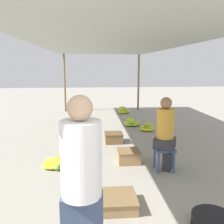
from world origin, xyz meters
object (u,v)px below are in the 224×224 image
at_px(banana_pile_right_2, 123,111).
at_px(vendor_foreground, 82,186).
at_px(basin_black, 213,222).
at_px(crate_near, 114,138).
at_px(banana_pile_right_1, 132,123).
at_px(crate_mid, 117,201).
at_px(crate_far, 129,156).
at_px(banana_pile_right_0, 149,128).
at_px(banana_pile_left_0, 55,163).
at_px(banana_pile_left_1, 78,125).
at_px(stool, 164,152).
at_px(vendor_seated, 166,133).

bearing_deg(banana_pile_right_2, vendor_foreground, -100.23).
height_order(basin_black, crate_near, crate_near).
height_order(vendor_foreground, banana_pile_right_1, vendor_foreground).
xyz_separation_m(crate_mid, crate_far, (0.40, 1.55, 0.04)).
bearing_deg(crate_mid, banana_pile_right_0, 70.96).
height_order(basin_black, banana_pile_left_0, banana_pile_left_0).
bearing_deg(banana_pile_left_1, banana_pile_right_0, -14.58).
relative_size(stool, banana_pile_left_1, 0.83).
xyz_separation_m(banana_pile_right_0, banana_pile_right_1, (-0.39, 0.62, 0.01)).
height_order(basin_black, banana_pile_left_1, banana_pile_left_1).
relative_size(vendor_seated, crate_near, 3.04).
relative_size(vendor_foreground, vendor_seated, 1.23).
distance_m(vendor_foreground, banana_pile_left_1, 5.48).
height_order(banana_pile_left_0, banana_pile_right_2, banana_pile_right_2).
height_order(vendor_seated, crate_near, vendor_seated).
xyz_separation_m(banana_pile_left_1, crate_near, (0.94, -1.57, 0.04)).
bearing_deg(banana_pile_right_1, crate_far, -100.65).
distance_m(banana_pile_right_1, banana_pile_right_2, 2.05).
bearing_deg(stool, banana_pile_left_0, 171.27).
height_order(vendor_foreground, crate_near, vendor_foreground).
bearing_deg(crate_mid, banana_pile_right_1, 78.07).
bearing_deg(crate_near, crate_far, -82.62).
height_order(banana_pile_left_0, banana_pile_right_1, banana_pile_right_1).
relative_size(vendor_seated, banana_pile_right_1, 2.54).
distance_m(vendor_foreground, vendor_seated, 2.55).
distance_m(banana_pile_right_2, crate_far, 5.03).
bearing_deg(vendor_seated, stool, -151.31).
height_order(crate_near, crate_far, crate_far).
relative_size(stool, basin_black, 0.86).
bearing_deg(crate_mid, crate_far, 75.66).
bearing_deg(vendor_foreground, banana_pile_left_1, 93.23).
relative_size(vendor_seated, banana_pile_left_1, 2.61).
xyz_separation_m(vendor_seated, banana_pile_right_2, (-0.03, 5.42, -0.58)).
bearing_deg(vendor_seated, vendor_foreground, -123.08).
height_order(vendor_foreground, banana_pile_left_0, vendor_foreground).
bearing_deg(banana_pile_right_1, basin_black, -88.81).
bearing_deg(banana_pile_left_0, banana_pile_right_1, 57.80).
bearing_deg(basin_black, banana_pile_left_0, 136.46).
relative_size(banana_pile_left_1, crate_near, 1.17).
relative_size(banana_pile_right_1, crate_far, 1.20).
bearing_deg(stool, crate_near, 113.05).
xyz_separation_m(vendor_seated, crate_mid, (-0.98, -1.12, -0.60)).
height_order(banana_pile_right_1, crate_near, banana_pile_right_1).
xyz_separation_m(basin_black, banana_pile_right_0, (0.28, 4.40, -0.00)).
relative_size(banana_pile_left_0, banana_pile_left_1, 1.10).
bearing_deg(banana_pile_left_0, stool, -8.73).
relative_size(vendor_foreground, banana_pile_left_1, 3.20).
bearing_deg(basin_black, crate_mid, 153.25).
xyz_separation_m(banana_pile_right_2, crate_mid, (-0.95, -6.54, -0.02)).
xyz_separation_m(crate_near, crate_far, (0.17, -1.29, 0.00)).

